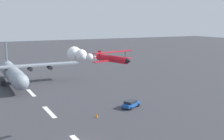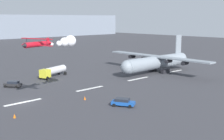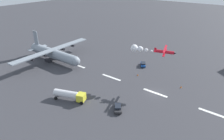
% 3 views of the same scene
% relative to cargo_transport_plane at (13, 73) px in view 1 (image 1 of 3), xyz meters
% --- Properties ---
extents(runway_stripe_5, '(8.00, 0.90, 0.01)m').
position_rel_cargo_transport_plane_xyz_m(runway_stripe_5, '(-27.53, -2.52, -3.38)').
color(runway_stripe_5, white).
rests_on(runway_stripe_5, ground).
extents(runway_stripe_6, '(8.00, 0.90, 0.01)m').
position_rel_cargo_transport_plane_xyz_m(runway_stripe_6, '(-10.37, -2.52, -3.38)').
color(runway_stripe_6, white).
rests_on(runway_stripe_6, ground).
extents(runway_stripe_7, '(8.00, 0.90, 0.01)m').
position_rel_cargo_transport_plane_xyz_m(runway_stripe_7, '(6.78, -2.52, -3.38)').
color(runway_stripe_7, white).
rests_on(runway_stripe_7, ground).
extents(cargo_transport_plane, '(28.27, 37.13, 11.21)m').
position_rel_cargo_transport_plane_xyz_m(cargo_transport_plane, '(0.00, 0.00, 0.00)').
color(cargo_transport_plane, gray).
rests_on(cargo_transport_plane, ground).
extents(stunt_biplane_red, '(14.02, 7.35, 2.38)m').
position_rel_cargo_transport_plane_xyz_m(stunt_biplane_red, '(-37.83, -6.14, 8.51)').
color(stunt_biplane_red, red).
extents(followme_car_yellow, '(3.75, 4.73, 1.52)m').
position_rel_cargo_transport_plane_xyz_m(followme_car_yellow, '(-31.99, -18.04, -2.58)').
color(followme_car_yellow, '#194CA5').
rests_on(followme_car_yellow, ground).
extents(traffic_cone_far, '(0.44, 0.44, 0.75)m').
position_rel_cargo_transport_plane_xyz_m(traffic_cone_far, '(-34.48, -9.43, -3.01)').
color(traffic_cone_far, orange).
rests_on(traffic_cone_far, ground).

